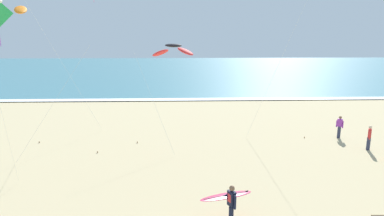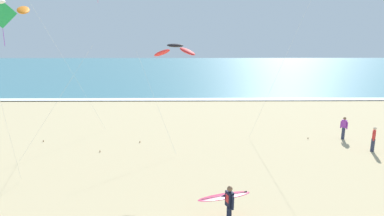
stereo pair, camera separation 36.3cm
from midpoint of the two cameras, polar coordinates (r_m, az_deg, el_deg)
name	(u,v)px [view 2 (the right image)]	position (r m, az deg, el deg)	size (l,w,h in m)	color
ocean_water	(192,70)	(65.60, 0.16, 6.66)	(160.00, 60.00, 0.08)	teal
shoreline_foam	(194,99)	(36.23, 0.71, 1.52)	(160.00, 1.37, 0.01)	white
surfer_lead	(227,200)	(13.10, 6.93, -15.61)	(2.31, 1.41, 1.71)	black
kite_diamond_emerald_near	(3,17)	(20.14, -29.46, 13.53)	(4.90, 2.01, 9.02)	green
kite_arc_charcoal_far	(175,50)	(18.70, -2.40, 10.02)	(3.90, 3.87, 6.68)	red
bystander_red_top	(373,139)	(23.53, 29.35, -4.71)	(0.31, 0.45, 1.59)	#2D334C
bystander_purple_top	(344,128)	(25.27, 25.21, -3.14)	(0.37, 0.38, 1.59)	#2D334C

